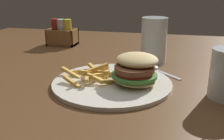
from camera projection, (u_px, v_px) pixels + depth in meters
name	position (u px, v px, depth m)	size (l,w,h in m)	color
dining_table	(121.00, 83.00, 0.93)	(1.61, 1.10, 0.78)	brown
meal_plate_near	(121.00, 77.00, 0.68)	(0.32, 0.32, 0.09)	silver
beer_glass	(154.00, 41.00, 0.87)	(0.09, 0.09, 0.15)	silver
spoon	(154.00, 68.00, 0.82)	(0.12, 0.12, 0.01)	silver
condiment_caddy	(62.00, 35.00, 1.13)	(0.12, 0.08, 0.11)	brown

